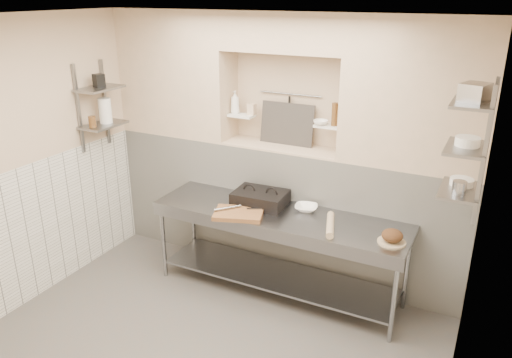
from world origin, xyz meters
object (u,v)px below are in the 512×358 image
Objects in this scene: rolling_pin at (330,225)px; bottle_soap at (235,102)px; mixing_bowl at (306,208)px; bread_loaf at (392,236)px; panini_press at (260,198)px; cutting_board at (239,214)px; jug_left at (105,111)px; prep_table at (278,237)px; bowl_alcove at (321,123)px.

bottle_soap reaches higher than rolling_pin.
bread_loaf is (0.92, -0.30, 0.04)m from mixing_bowl.
cutting_board is (-0.07, -0.34, -0.05)m from panini_press.
bread_loaf is at bearing -18.02° from mixing_bowl.
panini_press is at bearing 6.75° from jug_left.
rolling_pin is at bearing 177.41° from bread_loaf.
cutting_board reaches higher than prep_table.
prep_table is at bearing 172.74° from rolling_pin.
bread_loaf is (0.58, -0.03, 0.03)m from rolling_pin.
bottle_soap is at bearing 159.88° from mixing_bowl.
rolling_pin reaches higher than cutting_board.
bowl_alcove reaches higher than prep_table.
prep_table is 0.44m from panini_press.
prep_table is 0.64m from rolling_pin.
bowl_alcove reaches higher than bread_loaf.
panini_press is at bearing -139.36° from bowl_alcove.
bottle_soap reaches higher than mixing_bowl.
jug_left reaches higher than bread_loaf.
rolling_pin is 2.50× the size of bread_loaf.
bottle_soap reaches higher than prep_table.
bottle_soap is 1.42m from jug_left.
bowl_alcove is at bearing 145.86° from bread_loaf.
panini_press is 2.44× the size of mixing_bowl.
cutting_board is 1.23m from bowl_alcove.
panini_press is 1.19× the size of rolling_pin.
bread_loaf is at bearing 4.49° from cutting_board.
cutting_board is 1.72× the size of jug_left.
panini_press is 0.49m from mixing_bowl.
panini_press is 3.71× the size of bowl_alcove.
bottle_soap is at bearing 27.65° from jug_left.
bowl_alcove is at bearing -2.35° from bottle_soap.
prep_table is at bearing 2.42° from jug_left.
prep_table is 2.34m from jug_left.
panini_press is at bearing -170.78° from mixing_bowl.
rolling_pin is at bearing 0.33° from jug_left.
rolling_pin is at bearing -59.68° from bowl_alcove.
bowl_alcove is (-0.00, 0.33, 0.81)m from mixing_bowl.
panini_press reaches higher than rolling_pin.
panini_press is (-0.26, 0.12, 0.33)m from prep_table.
jug_left is at bearing 179.81° from bread_loaf.
mixing_bowl is (0.55, 0.42, 0.01)m from cutting_board.
jug_left is (-2.06, -0.09, 1.11)m from prep_table.
bottle_soap reaches higher than jug_left.
rolling_pin is at bearing -7.26° from prep_table.
cutting_board is 2.53× the size of bread_loaf.
rolling_pin is 0.58m from bread_loaf.
bread_loaf reaches higher than prep_table.
bowl_alcove is at bearing 15.27° from jug_left.
mixing_bowl is at bearing 43.49° from prep_table.
bowl_alcove is 0.54× the size of jug_left.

